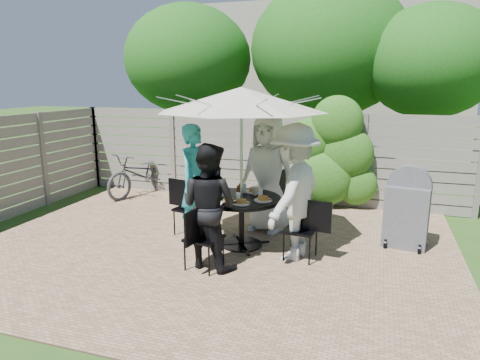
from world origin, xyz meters
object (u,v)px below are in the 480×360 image
(plate_front, at_px, (228,201))
(syrup_jug, at_px, (240,191))
(person_back, at_px, (268,174))
(patio_table, at_px, (241,212))
(chair_front, at_px, (204,251))
(umbrella, at_px, (241,99))
(person_right, at_px, (294,193))
(person_left, at_px, (196,182))
(coffee_cup, at_px, (255,191))
(bicycle, at_px, (141,174))
(person_front, at_px, (209,206))
(glass_front, at_px, (238,198))
(glass_back, at_px, (244,188))
(plate_right, at_px, (263,199))
(plate_back, at_px, (253,190))
(glass_right, at_px, (260,193))
(bbq_grill, at_px, (407,210))
(chair_back, at_px, (271,212))
(glass_left, at_px, (223,192))
(plate_extra, at_px, (241,202))
(chair_right, at_px, (301,242))
(plate_left, at_px, (221,192))
(chair_left, at_px, (190,219))

(plate_front, height_order, syrup_jug, syrup_jug)
(person_back, bearing_deg, patio_table, -90.00)
(chair_front, bearing_deg, umbrella, -3.76)
(person_back, xyz_separation_m, person_right, (0.62, -1.00, -0.01))
(person_left, height_order, coffee_cup, person_left)
(umbrella, xyz_separation_m, bicycle, (-2.97, 2.17, -1.70))
(person_front, bearing_deg, glass_front, -100.42)
(patio_table, distance_m, glass_back, 0.41)
(person_back, bearing_deg, person_right, -45.00)
(syrup_jug, bearing_deg, person_left, 170.63)
(plate_right, bearing_deg, plate_front, -148.08)
(plate_back, bearing_deg, glass_back, -149.34)
(person_front, relative_size, plate_back, 6.42)
(chair_front, distance_m, glass_right, 1.24)
(patio_table, bearing_deg, plate_back, 76.92)
(umbrella, distance_m, person_right, 1.49)
(person_front, xyz_separation_m, bbq_grill, (2.52, 1.56, -0.27))
(patio_table, xyz_separation_m, person_left, (-0.81, 0.19, 0.37))
(patio_table, relative_size, glass_back, 9.98)
(patio_table, distance_m, person_front, 0.88)
(chair_back, relative_size, plate_right, 3.66)
(glass_back, bearing_deg, person_right, -28.60)
(coffee_cup, height_order, bbq_grill, bbq_grill)
(chair_front, relative_size, bbq_grill, 0.71)
(plate_right, distance_m, bbq_grill, 2.16)
(plate_front, bearing_deg, coffee_cup, 67.13)
(glass_left, relative_size, coffee_cup, 1.17)
(bicycle, bearing_deg, plate_right, -17.71)
(person_right, relative_size, plate_front, 7.27)
(glass_front, bearing_deg, chair_front, -111.47)
(chair_back, height_order, plate_extra, chair_back)
(chair_front, distance_m, chair_right, 1.36)
(umbrella, height_order, person_left, umbrella)
(person_left, bearing_deg, glass_right, -84.50)
(person_front, relative_size, plate_left, 6.42)
(plate_back, bearing_deg, person_front, -103.08)
(umbrella, bearing_deg, chair_right, -12.98)
(glass_right, bearing_deg, umbrella, -171.08)
(coffee_cup, bearing_deg, person_back, 86.23)
(chair_right, distance_m, plate_back, 1.16)
(person_front, height_order, syrup_jug, person_front)
(patio_table, relative_size, chair_front, 1.59)
(chair_left, distance_m, plate_left, 0.80)
(umbrella, xyz_separation_m, plate_front, (-0.08, -0.35, -1.39))
(glass_left, height_order, syrup_jug, syrup_jug)
(person_front, relative_size, plate_extra, 6.96)
(plate_left, distance_m, bbq_grill, 2.77)
(glass_front, xyz_separation_m, bicycle, (-3.02, 2.45, -0.36))
(plate_back, bearing_deg, plate_front, -103.08)
(chair_back, xyz_separation_m, person_left, (-1.03, -0.75, 0.61))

